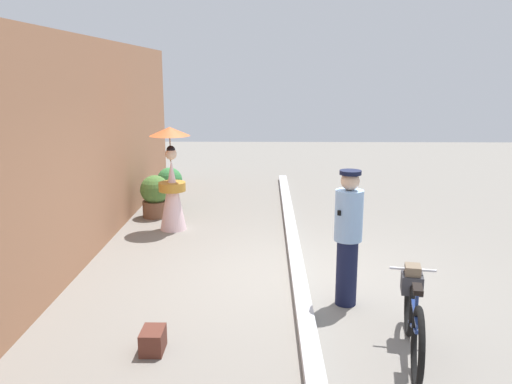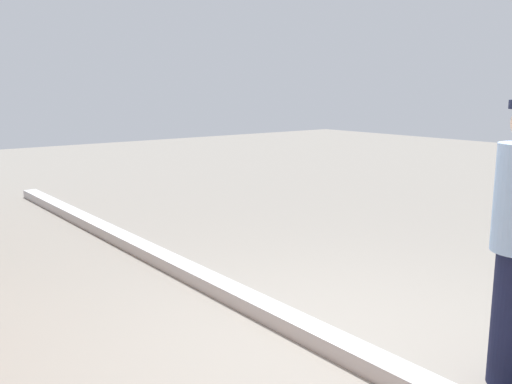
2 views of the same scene
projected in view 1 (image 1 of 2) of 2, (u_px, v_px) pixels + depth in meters
name	position (u px, v px, depth m)	size (l,w,h in m)	color
ground_plane	(298.00, 277.00, 7.53)	(30.00, 30.00, 0.00)	gray
building_wall	(54.00, 159.00, 7.21)	(14.00, 0.40, 3.38)	#9E6B4C
sidewalk_curb	(298.00, 273.00, 7.51)	(14.00, 0.20, 0.12)	#B2B2B7
bicycle_near_officer	(413.00, 313.00, 5.41)	(1.73, 0.51, 0.84)	black
person_officer	(348.00, 234.00, 6.46)	(0.34, 0.34, 1.70)	#141938
person_with_parasol	(172.00, 181.00, 9.65)	(0.73, 0.73, 1.88)	silver
potted_plant_by_door	(170.00, 184.00, 11.53)	(0.56, 0.55, 0.83)	brown
potted_plant_small	(156.00, 195.00, 10.61)	(0.59, 0.58, 0.84)	brown
backpack_on_pavement	(154.00, 340.00, 5.51)	(0.33, 0.23, 0.24)	#592D23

